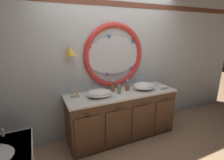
{
  "coord_description": "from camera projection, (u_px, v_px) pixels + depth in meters",
  "views": [
    {
      "loc": [
        -1.3,
        -2.2,
        1.86
      ],
      "look_at": [
        -0.16,
        0.25,
        1.1
      ],
      "focal_mm": 27.21,
      "sensor_mm": 36.0,
      "label": 1
    }
  ],
  "objects": [
    {
      "name": "ground_plane",
      "position": [
        127.0,
        143.0,
        2.95
      ],
      "size": [
        14.0,
        14.0,
        0.0
      ],
      "primitive_type": "plane",
      "color": "tan"
    },
    {
      "name": "faucet_set_right",
      "position": [
        137.0,
        83.0,
        3.31
      ],
      "size": [
        0.23,
        0.12,
        0.17
      ],
      "color": "silver",
      "rests_on": "vanity_counter"
    },
    {
      "name": "back_wall_assembly",
      "position": [
        112.0,
        63.0,
        3.11
      ],
      "size": [
        6.4,
        0.26,
        2.6
      ],
      "color": "silver",
      "rests_on": "ground_plane"
    },
    {
      "name": "folded_hand_towel",
      "position": [
        163.0,
        87.0,
        3.16
      ],
      "size": [
        0.16,
        0.11,
        0.04
      ],
      "color": "white",
      "rests_on": "vanity_counter"
    },
    {
      "name": "vanity_counter",
      "position": [
        122.0,
        114.0,
        3.07
      ],
      "size": [
        1.97,
        0.63,
        0.85
      ],
      "color": "brown",
      "rests_on": "ground_plane"
    },
    {
      "name": "toothbrush_holder_right",
      "position": [
        127.0,
        87.0,
        3.05
      ],
      "size": [
        0.09,
        0.09,
        0.22
      ],
      "color": "#996647",
      "rests_on": "vanity_counter"
    },
    {
      "name": "sink_basin_left",
      "position": [
        99.0,
        93.0,
        2.74
      ],
      "size": [
        0.41,
        0.41,
        0.12
      ],
      "color": "white",
      "rests_on": "vanity_counter"
    },
    {
      "name": "sink_basin_right",
      "position": [
        144.0,
        86.0,
        3.1
      ],
      "size": [
        0.41,
        0.41,
        0.13
      ],
      "color": "white",
      "rests_on": "vanity_counter"
    },
    {
      "name": "toiletry_basket",
      "position": [
        75.0,
        95.0,
        2.75
      ],
      "size": [
        0.13,
        0.09,
        0.11
      ],
      "color": "beige",
      "rests_on": "vanity_counter"
    },
    {
      "name": "faucet_set_left",
      "position": [
        94.0,
        89.0,
        2.96
      ],
      "size": [
        0.21,
        0.12,
        0.13
      ],
      "color": "silver",
      "rests_on": "vanity_counter"
    },
    {
      "name": "soap_dispenser",
      "position": [
        119.0,
        89.0,
        2.88
      ],
      "size": [
        0.06,
        0.07,
        0.17
      ],
      "color": "#6BAD66",
      "rests_on": "vanity_counter"
    },
    {
      "name": "toothbrush_holder_left",
      "position": [
        113.0,
        88.0,
        3.01
      ],
      "size": [
        0.08,
        0.08,
        0.22
      ],
      "color": "#996647",
      "rests_on": "vanity_counter"
    }
  ]
}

